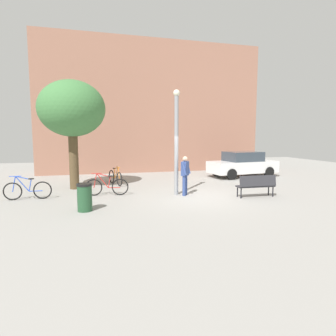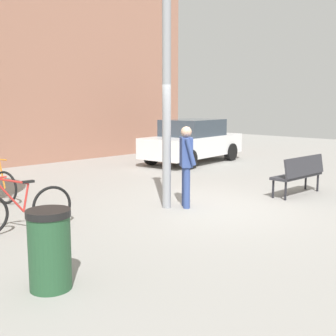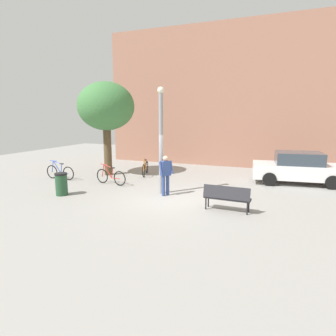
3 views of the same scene
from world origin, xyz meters
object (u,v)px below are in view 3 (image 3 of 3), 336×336
lamppost (161,137)px  person_by_lamppost (166,173)px  bicycle_orange (145,168)px  parked_car_white (298,168)px  plaza_tree (106,107)px  park_bench (227,196)px  bicycle_red (111,177)px  bicycle_blue (60,172)px  trash_bin (61,184)px

lamppost → person_by_lamppost: lamppost is taller
bicycle_orange → parked_car_white: bearing=6.4°
person_by_lamppost → bicycle_orange: person_by_lamppost is taller
lamppost → plaza_tree: plaza_tree is taller
park_bench → bicycle_red: 6.26m
bicycle_blue → trash_bin: bicycle_blue is taller
person_by_lamppost → bicycle_blue: size_ratio=0.92×
lamppost → bicycle_red: lamppost is taller
person_by_lamppost → bicycle_orange: (-2.64, 3.48, -0.58)m
person_by_lamppost → bicycle_red: bearing=165.2°
bicycle_orange → trash_bin: size_ratio=1.85×
park_bench → plaza_tree: bearing=152.0°
bicycle_blue → trash_bin: bearing=-47.1°
lamppost → plaza_tree: bearing=149.4°
lamppost → bicycle_red: bearing=168.5°
lamppost → bicycle_orange: bearing=125.9°
bicycle_red → bicycle_blue: (-3.09, 0.01, 0.00)m
park_bench → parked_car_white: 5.99m
parked_car_white → person_by_lamppost: bearing=-139.9°
parked_car_white → lamppost: bearing=-143.3°
plaza_tree → bicycle_orange: plaza_tree is taller
bicycle_red → trash_bin: bicycle_red is taller
person_by_lamppost → park_bench: size_ratio=1.03×
park_bench → bicycle_red: size_ratio=0.90×
park_bench → plaza_tree: (-7.36, 3.92, 3.19)m
bicycle_blue → bicycle_red: bearing=-0.1°
person_by_lamppost → bicycle_blue: bearing=172.3°
bicycle_red → trash_bin: (-0.85, -2.40, 0.09)m
lamppost → bicycle_red: size_ratio=2.47×
trash_bin → person_by_lamppost: bearing=20.9°
person_by_lamppost → parked_car_white: size_ratio=0.38×
park_bench → bicycle_orange: bearing=139.6°
lamppost → trash_bin: 4.60m
bicycle_blue → park_bench: bearing=-12.2°
plaza_tree → parked_car_white: bearing=8.9°
plaza_tree → parked_car_white: 10.36m
park_bench → person_by_lamppost: bearing=158.1°
parked_car_white → park_bench: bearing=-114.1°
person_by_lamppost → bicycle_red: person_by_lamppost is taller
bicycle_red → trash_bin: 2.55m
plaza_tree → bicycle_red: bearing=-54.3°
bicycle_orange → trash_bin: bicycle_orange is taller
bicycle_blue → bicycle_orange: size_ratio=1.04×
bicycle_blue → plaza_tree: bearing=49.3°
parked_car_white → trash_bin: 10.98m
bicycle_blue → trash_bin: (2.24, -2.41, 0.09)m
bicycle_blue → person_by_lamppost: bearing=-7.7°
plaza_tree → bicycle_orange: (1.98, 0.67, -3.35)m
bicycle_orange → person_by_lamppost: bearing=-52.8°
lamppost → parked_car_white: lamppost is taller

